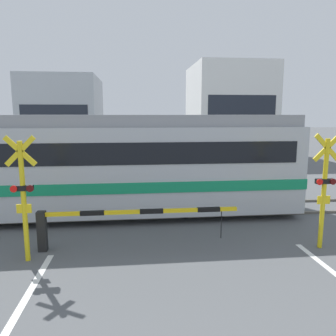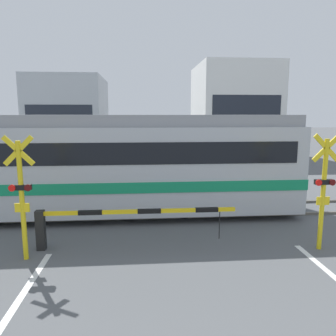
{
  "view_description": "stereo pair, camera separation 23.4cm",
  "coord_description": "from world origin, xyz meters",
  "px_view_note": "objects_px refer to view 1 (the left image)",
  "views": [
    {
      "loc": [
        -1.08,
        -0.48,
        3.27
      ],
      "look_at": [
        0.0,
        9.66,
        1.6
      ],
      "focal_mm": 35.0,
      "sensor_mm": 36.0,
      "label": 1
    },
    {
      "loc": [
        -0.84,
        -0.5,
        3.27
      ],
      "look_at": [
        0.0,
        9.66,
        1.6
      ],
      "focal_mm": 35.0,
      "sensor_mm": 36.0,
      "label": 2
    }
  ],
  "objects_px": {
    "crossing_signal_right": "(324,186)",
    "pedestrian": "(133,164)",
    "crossing_signal_left": "(23,194)",
    "crossing_barrier_far": "(201,174)",
    "crossing_barrier_near": "(104,219)"
  },
  "relations": [
    {
      "from": "crossing_barrier_near",
      "to": "crossing_signal_left",
      "type": "bearing_deg",
      "value": -162.89
    },
    {
      "from": "crossing_barrier_far",
      "to": "crossing_signal_left",
      "type": "xyz_separation_m",
      "value": [
        -5.32,
        -6.34,
        0.82
      ]
    },
    {
      "from": "crossing_signal_left",
      "to": "pedestrian",
      "type": "relative_size",
      "value": 1.69
    },
    {
      "from": "crossing_barrier_far",
      "to": "crossing_signal_left",
      "type": "height_order",
      "value": "crossing_signal_left"
    },
    {
      "from": "pedestrian",
      "to": "crossing_barrier_near",
      "type": "bearing_deg",
      "value": -95.32
    },
    {
      "from": "crossing_barrier_near",
      "to": "crossing_signal_right",
      "type": "relative_size",
      "value": 1.73
    },
    {
      "from": "crossing_barrier_far",
      "to": "crossing_signal_left",
      "type": "distance_m",
      "value": 8.32
    },
    {
      "from": "crossing_signal_left",
      "to": "crossing_barrier_far",
      "type": "bearing_deg",
      "value": 50.02
    },
    {
      "from": "crossing_barrier_far",
      "to": "crossing_signal_left",
      "type": "bearing_deg",
      "value": -129.98
    },
    {
      "from": "crossing_barrier_far",
      "to": "crossing_signal_right",
      "type": "relative_size",
      "value": 1.73
    },
    {
      "from": "crossing_barrier_far",
      "to": "crossing_signal_right",
      "type": "distance_m",
      "value": 6.61
    },
    {
      "from": "crossing_signal_right",
      "to": "pedestrian",
      "type": "relative_size",
      "value": 1.69
    },
    {
      "from": "crossing_signal_right",
      "to": "crossing_barrier_far",
      "type": "bearing_deg",
      "value": 104.85
    },
    {
      "from": "crossing_signal_right",
      "to": "pedestrian",
      "type": "bearing_deg",
      "value": 119.79
    },
    {
      "from": "crossing_barrier_near",
      "to": "pedestrian",
      "type": "distance_m",
      "value": 7.58
    }
  ]
}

